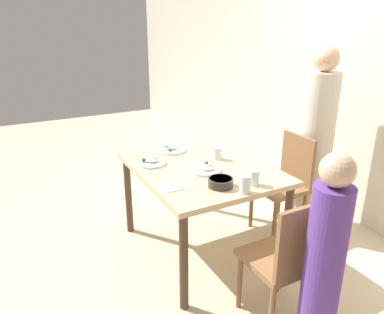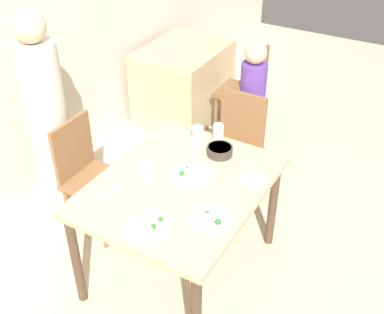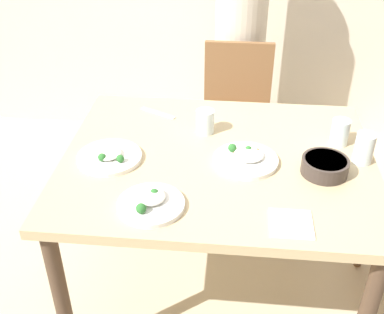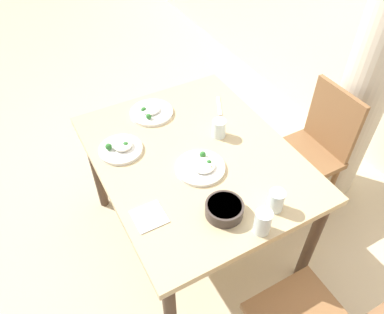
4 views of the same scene
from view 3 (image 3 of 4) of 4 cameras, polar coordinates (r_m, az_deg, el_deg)
The scene contains 13 objects.
ground_plane at distance 2.39m, azimuth 2.56°, elevation -15.38°, with size 10.00×10.00×0.00m, color beige.
dining_table at distance 1.94m, azimuth 3.05°, elevation -2.18°, with size 1.22×0.98×0.76m.
chair_adult_spot at distance 2.74m, azimuth 5.22°, elevation 4.59°, with size 0.40×0.40×0.89m.
person_adult at distance 2.91m, azimuth 5.65°, elevation 12.54°, with size 0.30×0.30×1.63m.
bowl_curry at distance 1.85m, azimuth 15.47°, elevation -1.00°, with size 0.17×0.17×0.06m.
plate_rice_adult at distance 1.64m, azimuth -4.93°, elevation -5.39°, with size 0.23×0.23×0.05m.
plate_rice_child at distance 1.89m, azimuth -9.78°, elevation 0.06°, with size 0.25×0.25×0.05m.
plate_noodles at distance 1.86m, azimuth 6.40°, elevation -0.18°, with size 0.25×0.25×0.05m.
glass_water_tall at distance 2.03m, azimuth 1.56°, elevation 4.23°, with size 0.08×0.08×0.10m.
glass_water_short at distance 2.03m, azimuth 17.14°, elevation 2.83°, with size 0.07×0.07×0.11m.
glass_water_center at distance 1.94m, azimuth 19.73°, elevation 0.99°, with size 0.07×0.07×0.12m.
napkin_folded at distance 1.60m, azimuth 11.66°, elevation -7.74°, with size 0.14×0.14×0.01m.
fork_steel at distance 2.20m, azimuth -4.06°, elevation 5.21°, with size 0.17×0.10×0.01m.
Camera 3 is at (0.05, -1.58, 1.80)m, focal length 45.00 mm.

